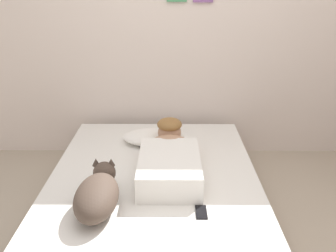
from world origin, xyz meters
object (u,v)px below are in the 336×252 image
object	(u,v)px
person_lying	(169,157)
cell_phone	(201,212)
pillow	(154,137)
bed	(154,194)
coffee_cup	(164,150)
dog	(98,194)

from	to	relation	value
person_lying	cell_phone	xyz separation A→B (m)	(0.19, -0.53, -0.10)
pillow	person_lying	distance (m)	0.50
bed	person_lying	distance (m)	0.31
bed	pillow	bearing A→B (deg)	92.34
person_lying	cell_phone	world-z (taller)	person_lying
cell_phone	coffee_cup	bearing A→B (deg)	106.32
coffee_cup	cell_phone	bearing A→B (deg)	-73.68
coffee_cup	pillow	bearing A→B (deg)	113.03
pillow	person_lying	bearing A→B (deg)	-74.56
bed	coffee_cup	world-z (taller)	coffee_cup
cell_phone	pillow	bearing A→B (deg)	107.77
bed	dog	xyz separation A→B (m)	(-0.32, -0.43, 0.28)
coffee_cup	cell_phone	distance (m)	0.84
person_lying	dog	world-z (taller)	person_lying
person_lying	dog	xyz separation A→B (m)	(-0.43, -0.49, -0.00)
coffee_cup	cell_phone	xyz separation A→B (m)	(0.24, -0.81, -0.03)
bed	cell_phone	bearing A→B (deg)	-57.53
dog	coffee_cup	distance (m)	0.86
cell_phone	bed	bearing A→B (deg)	122.47
dog	pillow	bearing A→B (deg)	72.98
cell_phone	dog	bearing A→B (deg)	175.93
cell_phone	person_lying	bearing A→B (deg)	109.82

